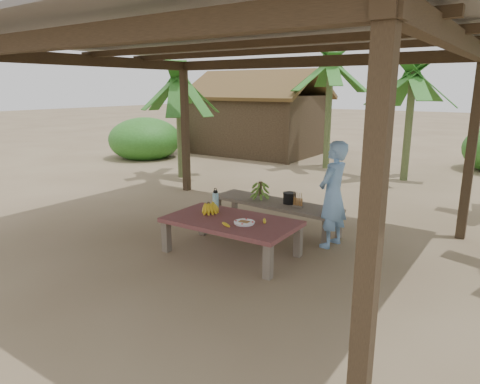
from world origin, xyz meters
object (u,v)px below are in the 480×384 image
Objects in this scene: plate at (244,223)px; woman at (333,195)px; cooking_pot at (289,198)px; work_table at (231,224)px; water_flask at (216,200)px; ripe_banana_bunch at (208,207)px; bench at (275,205)px.

plate is 1.39m from woman.
cooking_pot reaches higher than plate.
plate is (0.26, -0.06, 0.08)m from work_table.
water_flask is (-0.48, 0.27, 0.20)m from work_table.
ripe_banana_bunch is at bearing -116.55° from cooking_pot.
plate is 0.82m from water_flask.
work_table is 1.31m from bench.
bench is 7.78× the size of ripe_banana_bunch.
plate is 1.36× the size of cooking_pot.
work_table is 5.54× the size of water_flask.
work_table is 0.49m from ripe_banana_bunch.
cooking_pot is at bearing 58.85° from water_flask.
cooking_pot reaches higher than work_table.
bench is 10.97× the size of cooking_pot.
ripe_banana_bunch is at bearing 168.43° from work_table.
ripe_banana_bunch is 0.19× the size of woman.
ripe_banana_bunch is 0.74m from plate.
bench is 8.05× the size of plate.
cooking_pot is at bearing 13.92° from bench.
bench is at bearing 72.00° from ripe_banana_bunch.
work_table is 1.52m from woman.
woman reaches higher than ripe_banana_bunch.
water_flask is at bearing -108.53° from bench.
cooking_pot is 0.91m from woman.
woman is at bearing 34.21° from ripe_banana_bunch.
bench is 0.28m from cooking_pot.
bench is at bearing 103.08° from plate.
plate is at bearing -73.55° from bench.
woman is at bearing 56.52° from plate.
cooking_pot is (-0.08, 1.42, 0.02)m from plate.
work_table is 1.18× the size of woman.
plate is 0.84× the size of water_flask.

